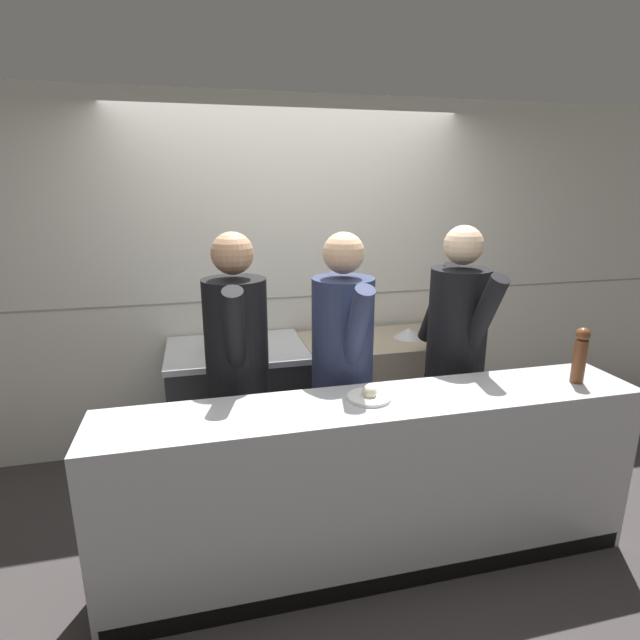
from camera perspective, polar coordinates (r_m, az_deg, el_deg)
ground_plane at (r=3.20m, az=1.77°, el=-23.12°), size 14.00×14.00×0.00m
wall_back_tiled at (r=3.82m, az=-3.21°, el=4.92°), size 8.00×0.06×2.60m
oven_range at (r=3.64m, az=-9.24°, el=-9.86°), size 0.94×0.71×0.90m
prep_counter at (r=3.86m, az=7.23°, el=-8.44°), size 1.21×0.65×0.89m
pass_counter at (r=2.75m, az=6.51°, el=-18.25°), size 2.78×0.45×0.95m
stock_pot at (r=3.40m, az=-10.39°, el=-2.06°), size 0.26×0.26×0.16m
mixing_bowl_steel at (r=3.75m, az=10.09°, el=-1.43°), size 0.22×0.22×0.07m
plated_dish_main at (r=2.52m, az=5.64°, el=-8.58°), size 0.22×0.22×0.08m
pepper_mill at (r=3.00m, az=27.59°, el=-3.47°), size 0.08×0.08×0.31m
chef_head_cook at (r=2.89m, az=-9.39°, el=-5.50°), size 0.38×0.76×1.74m
chef_sous at (r=2.91m, az=2.55°, el=-5.26°), size 0.37×0.76×1.74m
chef_line at (r=3.21m, az=15.22°, el=-3.59°), size 0.40×0.77×1.76m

